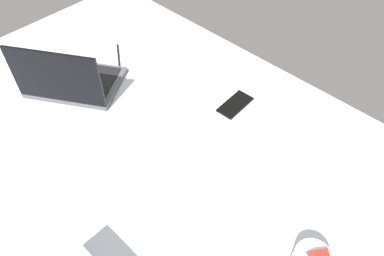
% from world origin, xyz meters
% --- Properties ---
extents(bed_mattress, '(1.80, 1.40, 0.18)m').
position_xyz_m(bed_mattress, '(0.00, 0.00, 0.09)').
color(bed_mattress, '#B7BCC6').
rests_on(bed_mattress, ground).
extents(laptop, '(0.40, 0.37, 0.23)m').
position_xyz_m(laptop, '(0.38, -0.06, 0.22)').
color(laptop, '#4C4C51').
rests_on(laptop, bed_mattress).
extents(cell_phone, '(0.07, 0.14, 0.01)m').
position_xyz_m(cell_phone, '(-0.12, -0.41, 0.18)').
color(cell_phone, black).
rests_on(cell_phone, bed_mattress).
extents(charger_cable, '(0.14, 0.10, 0.01)m').
position_xyz_m(charger_cable, '(0.41, -0.30, 0.18)').
color(charger_cable, black).
rests_on(charger_cable, bed_mattress).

